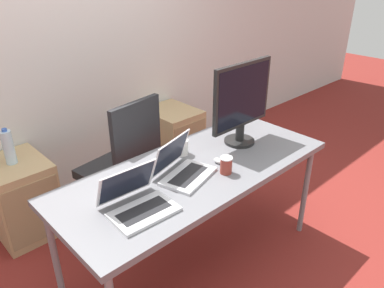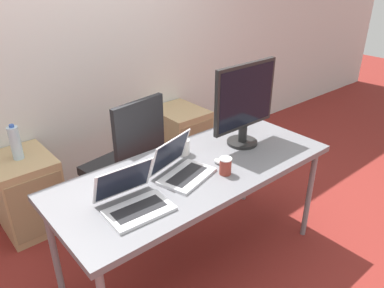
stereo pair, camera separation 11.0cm
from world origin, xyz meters
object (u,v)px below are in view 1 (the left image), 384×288
object	(u,v)px
cabinet_left	(21,198)
monitor	(242,102)
cabinet_right	(173,138)
laptop_left	(138,202)
laptop_right	(182,168)
water_bottle	(9,147)
coffee_cup_white	(181,147)
coffee_cup_brown	(226,165)
mouse	(218,161)
office_chair	(123,178)

from	to	relation	value
cabinet_left	monitor	distance (m)	1.81
cabinet_left	cabinet_right	xyz separation A→B (m)	(1.53, 0.00, 0.00)
laptop_left	laptop_right	xyz separation A→B (m)	(0.39, 0.10, 0.00)
water_bottle	coffee_cup_white	xyz separation A→B (m)	(0.78, -0.98, 0.09)
laptop_right	coffee_cup_brown	world-z (taller)	laptop_right
cabinet_right	mouse	distance (m)	1.48
cabinet_right	laptop_left	bearing A→B (deg)	-135.98
coffee_cup_white	mouse	bearing A→B (deg)	-70.79
cabinet_left	coffee_cup_brown	xyz separation A→B (m)	(0.81, -1.34, 0.53)
laptop_right	mouse	distance (m)	0.27
cabinet_left	cabinet_right	bearing A→B (deg)	0.00
water_bottle	laptop_left	xyz separation A→B (m)	(0.21, -1.28, 0.09)
monitor	mouse	world-z (taller)	monitor
office_chair	laptop_right	xyz separation A→B (m)	(-0.04, -0.74, 0.42)
water_bottle	coffee_cup_white	bearing A→B (deg)	-51.57
office_chair	laptop_left	bearing A→B (deg)	-117.29
office_chair	water_bottle	xyz separation A→B (m)	(-0.64, 0.44, 0.33)
laptop_right	mouse	size ratio (longest dim) A/B	5.93
cabinet_left	coffee_cup_white	world-z (taller)	coffee_cup_white
water_bottle	laptop_right	world-z (taller)	laptop_right
coffee_cup_brown	monitor	bearing A→B (deg)	29.42
mouse	coffee_cup_brown	world-z (taller)	coffee_cup_brown
cabinet_right	laptop_right	size ratio (longest dim) A/B	1.59
mouse	cabinet_right	bearing A→B (deg)	61.54
laptop_left	coffee_cup_white	distance (m)	0.64
water_bottle	coffee_cup_white	distance (m)	1.25
mouse	coffee_cup_white	world-z (taller)	coffee_cup_white
office_chair	mouse	size ratio (longest dim) A/B	16.77
coffee_cup_brown	water_bottle	bearing A→B (deg)	121.04
coffee_cup_brown	mouse	bearing A→B (deg)	64.57
cabinet_left	laptop_left	size ratio (longest dim) A/B	1.77
laptop_right	cabinet_right	bearing A→B (deg)	51.81
laptop_left	mouse	bearing A→B (deg)	4.37
office_chair	monitor	xyz separation A→B (m)	(0.55, -0.68, 0.67)
cabinet_left	laptop_right	bearing A→B (deg)	-63.09
coffee_cup_white	cabinet_right	bearing A→B (deg)	52.40
coffee_cup_white	water_bottle	bearing A→B (deg)	128.43
monitor	coffee_cup_brown	world-z (taller)	monitor
cabinet_left	laptop_left	xyz separation A→B (m)	(0.21, -1.27, 0.52)
monitor	coffee_cup_white	xyz separation A→B (m)	(-0.41, 0.15, -0.25)
water_bottle	monitor	distance (m)	1.67
water_bottle	laptop_left	size ratio (longest dim) A/B	0.80
cabinet_left	laptop_right	distance (m)	1.42
laptop_left	coffee_cup_white	xyz separation A→B (m)	(0.57, 0.30, 0.00)
monitor	mouse	distance (m)	0.44
cabinet_left	laptop_right	xyz separation A→B (m)	(0.60, -1.18, 0.52)
laptop_right	monitor	xyz separation A→B (m)	(0.59, 0.05, 0.25)
laptop_left	mouse	size ratio (longest dim) A/B	5.34
laptop_left	laptop_right	world-z (taller)	laptop_right
coffee_cup_white	monitor	bearing A→B (deg)	-20.06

